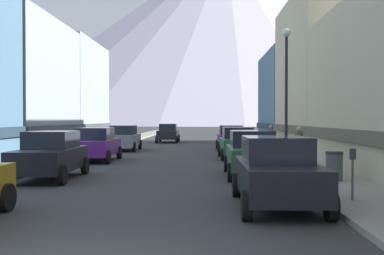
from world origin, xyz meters
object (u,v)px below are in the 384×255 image
object	(u,v)px
car_left_2	(96,144)
car_right_2	(238,143)
pedestrian_0	(299,147)
pedestrian_1	(271,139)
car_right_1	(252,153)
car_left_1	(50,155)
car_right_3	(231,138)
streetlamp_right	(286,77)
car_driving_0	(168,133)
parking_meter_near	(353,167)
trash_bin_right	(334,166)
car_right_0	(277,172)
car_left_3	(124,138)

from	to	relation	value
car_left_2	car_right_2	size ratio (longest dim) A/B	0.99
car_left_2	car_right_2	bearing A→B (deg)	14.21
car_right_2	pedestrian_0	world-z (taller)	pedestrian_0
pedestrian_0	pedestrian_1	distance (m)	9.42
car_right_1	car_left_1	bearing A→B (deg)	-172.12
car_right_3	pedestrian_0	xyz separation A→B (m)	(2.45, -12.24, 0.06)
pedestrian_1	streetlamp_right	xyz separation A→B (m)	(-0.90, -11.35, 3.05)
car_right_1	car_driving_0	bearing A→B (deg)	101.36
parking_meter_near	trash_bin_right	bearing A→B (deg)	81.42
car_left_1	car_right_1	size ratio (longest dim) A/B	1.01
car_driving_0	pedestrian_0	size ratio (longest dim) A/B	2.52
pedestrian_1	car_right_0	bearing A→B (deg)	-97.26
car_driving_0	trash_bin_right	distance (m)	30.33
car_left_1	streetlamp_right	distance (m)	9.96
car_left_2	car_right_1	xyz separation A→B (m)	(7.60, -6.44, 0.00)
car_right_0	car_left_2	bearing A→B (deg)	120.42
car_right_2	parking_meter_near	xyz separation A→B (m)	(1.95, -14.72, 0.11)
car_left_1	car_right_1	distance (m)	7.67
pedestrian_1	streetlamp_right	world-z (taller)	streetlamp_right
car_right_1	car_right_0	bearing A→B (deg)	-90.00
car_left_1	streetlamp_right	world-z (taller)	streetlamp_right
streetlamp_right	car_driving_0	bearing A→B (deg)	105.24
pedestrian_1	parking_meter_near	bearing A→B (deg)	-91.50
car_right_3	streetlamp_right	distance (m)	14.59
car_left_1	streetlamp_right	size ratio (longest dim) A/B	0.76
car_right_0	car_right_2	size ratio (longest dim) A/B	0.99
car_left_2	car_driving_0	distance (m)	20.56
car_right_0	streetlamp_right	distance (m)	8.60
car_left_3	trash_bin_right	bearing A→B (deg)	-59.76
car_left_2	car_right_3	size ratio (longest dim) A/B	1.00
car_driving_0	parking_meter_near	size ratio (longest dim) A/B	3.31
car_right_1	car_left_2	bearing A→B (deg)	139.73
car_right_0	pedestrian_0	world-z (taller)	pedestrian_0
car_left_2	streetlamp_right	distance (m)	10.91
pedestrian_0	streetlamp_right	bearing A→B (deg)	-114.92
car_driving_0	car_left_3	bearing A→B (deg)	-100.51
trash_bin_right	car_left_3	bearing A→B (deg)	120.24
parking_meter_near	car_driving_0	bearing A→B (deg)	102.47
trash_bin_right	streetlamp_right	xyz separation A→B (m)	(-1.00, 3.75, 3.34)
car_left_3	car_right_3	size ratio (longest dim) A/B	1.00
car_right_0	pedestrian_1	world-z (taller)	pedestrian_1
car_right_2	car_left_1	bearing A→B (deg)	-128.91
car_left_1	car_left_2	bearing A→B (deg)	89.99
car_right_1	pedestrian_1	size ratio (longest dim) A/B	2.58
car_driving_0	car_right_1	bearing A→B (deg)	-78.64
car_left_2	pedestrian_1	size ratio (longest dim) A/B	2.59
car_left_1	pedestrian_1	world-z (taller)	pedestrian_1
car_right_3	pedestrian_1	world-z (taller)	pedestrian_1
car_left_1	car_right_3	bearing A→B (deg)	65.40
trash_bin_right	pedestrian_0	bearing A→B (deg)	91.01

